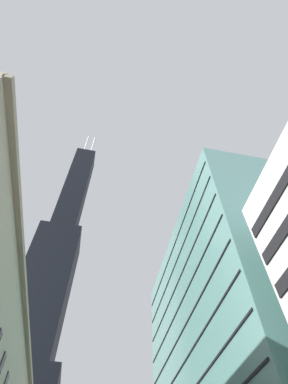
{
  "coord_description": "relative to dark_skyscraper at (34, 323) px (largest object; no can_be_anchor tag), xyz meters",
  "views": [
    {
      "loc": [
        -2.38,
        -13.79,
        1.83
      ],
      "look_at": [
        2.79,
        12.48,
        37.77
      ],
      "focal_mm": 27.87,
      "sensor_mm": 36.0,
      "label": 1
    }
  ],
  "objects": [
    {
      "name": "dark_skyscraper",
      "position": [
        0.0,
        0.0,
        0.0
      ],
      "size": [
        24.95,
        24.95,
        193.77
      ],
      "color": "black",
      "rests_on": "ground"
    },
    {
      "name": "glass_office_midrise",
      "position": [
        39.65,
        -60.5,
        -33.94
      ],
      "size": [
        16.93,
        39.1,
        43.47
      ],
      "color": "slate",
      "rests_on": "ground"
    }
  ]
}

